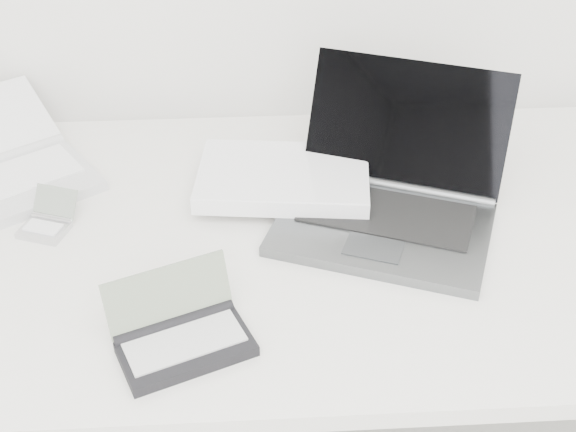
{
  "coord_description": "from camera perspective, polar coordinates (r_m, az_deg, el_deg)",
  "views": [
    {
      "loc": [
        -0.09,
        0.47,
        1.55
      ],
      "look_at": [
        -0.03,
        1.51,
        0.79
      ],
      "focal_mm": 50.0,
      "sensor_mm": 36.0,
      "label": 1
    }
  ],
  "objects": [
    {
      "name": "laptop_large",
      "position": [
        1.39,
        3.86,
        1.96
      ],
      "size": [
        0.56,
        0.45,
        0.22
      ],
      "rotation": [
        0.0,
        0.0,
        -0.37
      ],
      "color": "#57595C",
      "rests_on": "desk"
    },
    {
      "name": "pda_silver",
      "position": [
        1.41,
        -16.74,
        -0.42
      ],
      "size": [
        0.1,
        0.11,
        0.06
      ],
      "rotation": [
        0.0,
        0.0,
        -0.35
      ],
      "color": "silver",
      "rests_on": "desk"
    },
    {
      "name": "netbook_open_white",
      "position": [
        1.56,
        -19.66,
        3.13
      ],
      "size": [
        0.42,
        0.44,
        0.09
      ],
      "rotation": [
        0.0,
        0.0,
        0.58
      ],
      "color": "silver",
      "rests_on": "desk"
    },
    {
      "name": "palmtop_charcoal",
      "position": [
        1.15,
        -7.61,
        -8.35
      ],
      "size": [
        0.22,
        0.19,
        0.1
      ],
      "rotation": [
        0.0,
        0.0,
        0.39
      ],
      "color": "black",
      "rests_on": "desk"
    },
    {
      "name": "desk",
      "position": [
        1.38,
        1.14,
        -2.55
      ],
      "size": [
        1.6,
        0.8,
        0.73
      ],
      "color": "white",
      "rests_on": "ground"
    }
  ]
}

